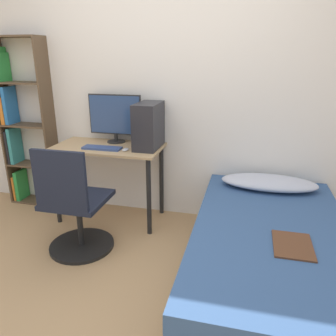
% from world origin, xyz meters
% --- Properties ---
extents(ground_plane, '(14.00, 14.00, 0.00)m').
position_xyz_m(ground_plane, '(0.00, 0.00, 0.00)').
color(ground_plane, tan).
extents(wall_back, '(8.00, 0.05, 2.50)m').
position_xyz_m(wall_back, '(0.00, 1.57, 1.25)').
color(wall_back, silver).
rests_on(wall_back, ground_plane).
extents(desk, '(1.06, 0.55, 0.77)m').
position_xyz_m(desk, '(-0.52, 1.28, 0.64)').
color(desk, tan).
rests_on(desk, ground_plane).
extents(bookshelf, '(0.55, 0.23, 1.80)m').
position_xyz_m(bookshelf, '(-1.61, 1.44, 0.88)').
color(bookshelf, brown).
rests_on(bookshelf, ground_plane).
extents(office_chair, '(0.56, 0.56, 0.95)m').
position_xyz_m(office_chair, '(-0.56, 0.63, 0.37)').
color(office_chair, black).
rests_on(office_chair, ground_plane).
extents(bed, '(1.11, 1.98, 0.48)m').
position_xyz_m(bed, '(1.01, 0.56, 0.24)').
color(bed, '#4C3D2D').
rests_on(bed, ground_plane).
extents(pillow, '(0.84, 0.36, 0.11)m').
position_xyz_m(pillow, '(1.01, 1.29, 0.53)').
color(pillow, '#B2B7C6').
rests_on(pillow, bed).
extents(magazine, '(0.24, 0.32, 0.01)m').
position_xyz_m(magazine, '(1.13, 0.35, 0.48)').
color(magazine, '#56331E').
rests_on(magazine, bed).
extents(monitor, '(0.55, 0.18, 0.48)m').
position_xyz_m(monitor, '(-0.50, 1.45, 1.03)').
color(monitor, black).
rests_on(monitor, desk).
extents(keyboard, '(0.37, 0.12, 0.02)m').
position_xyz_m(keyboard, '(-0.53, 1.17, 0.78)').
color(keyboard, '#33477A').
rests_on(keyboard, desk).
extents(pc_tower, '(0.21, 0.40, 0.43)m').
position_xyz_m(pc_tower, '(-0.12, 1.33, 0.99)').
color(pc_tower, '#232328').
rests_on(pc_tower, desk).
extents(mouse, '(0.06, 0.09, 0.02)m').
position_xyz_m(mouse, '(-0.30, 1.17, 0.78)').
color(mouse, silver).
rests_on(mouse, desk).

